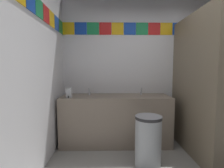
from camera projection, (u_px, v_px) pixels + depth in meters
wall_back at (159, 66)px, 3.35m from camera, size 3.71×0.09×2.78m
wall_side at (4, 62)px, 1.50m from camera, size 0.09×3.57×2.78m
vanity_counter at (115, 119)px, 3.07m from camera, size 1.89×0.62×0.86m
faucet_left at (89, 92)px, 3.11m from camera, size 0.04×0.10×0.14m
faucet_right at (141, 92)px, 3.13m from camera, size 0.04×0.10×0.14m
soap_dispenser at (69, 93)px, 2.83m from camera, size 0.09×0.09×0.16m
stall_divider at (210, 87)px, 2.41m from camera, size 0.92×1.38×2.17m
toilet at (209, 127)px, 3.06m from camera, size 0.39×0.49×0.74m
trash_bin at (148, 141)px, 2.35m from camera, size 0.36×0.36×0.70m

